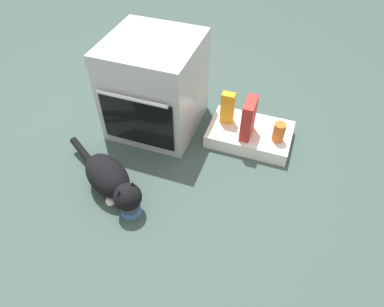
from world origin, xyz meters
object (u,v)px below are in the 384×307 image
object	(u,v)px
cereal_box	(248,119)
juice_carton	(228,108)
cat	(111,179)
sauce_jar	(279,132)
pantry_cabinet	(250,134)
food_bowl	(131,209)
oven	(155,86)

from	to	relation	value
cereal_box	juice_carton	bearing A→B (deg)	152.49
cat	cereal_box	distance (m)	0.98
juice_carton	sauce_jar	world-z (taller)	juice_carton
cat	pantry_cabinet	bearing A→B (deg)	77.59
pantry_cabinet	food_bowl	world-z (taller)	pantry_cabinet
cat	juice_carton	xyz separation A→B (m)	(0.51, 0.79, 0.09)
pantry_cabinet	food_bowl	bearing A→B (deg)	-121.32
oven	sauce_jar	world-z (taller)	oven
pantry_cabinet	cereal_box	distance (m)	0.20
pantry_cabinet	cat	xyz separation A→B (m)	(-0.69, -0.76, 0.08)
oven	food_bowl	distance (m)	0.88
pantry_cabinet	juice_carton	xyz separation A→B (m)	(-0.19, 0.03, 0.17)
cereal_box	cat	bearing A→B (deg)	-133.87
juice_carton	sauce_jar	distance (m)	0.39
oven	sauce_jar	distance (m)	0.91
food_bowl	juice_carton	size ratio (longest dim) A/B	0.51
cat	cereal_box	world-z (taller)	cereal_box
food_bowl	cat	bearing A→B (deg)	150.19
juice_carton	oven	bearing A→B (deg)	-171.21
cat	juice_carton	world-z (taller)	juice_carton
oven	cereal_box	distance (m)	0.69
sauce_jar	food_bowl	bearing A→B (deg)	-131.52
food_bowl	cereal_box	bearing A→B (deg)	57.65
food_bowl	cereal_box	distance (m)	0.97
food_bowl	oven	bearing A→B (deg)	102.16
juice_carton	pantry_cabinet	bearing A→B (deg)	-8.36
food_bowl	cat	xyz separation A→B (m)	(-0.17, 0.10, 0.10)
cereal_box	sauce_jar	size ratio (longest dim) A/B	2.00
juice_carton	sauce_jar	size ratio (longest dim) A/B	1.71
oven	pantry_cabinet	size ratio (longest dim) A/B	1.16
oven	pantry_cabinet	bearing A→B (deg)	4.26
pantry_cabinet	cat	size ratio (longest dim) A/B	0.83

